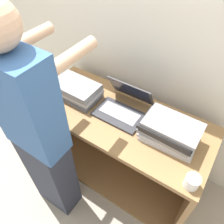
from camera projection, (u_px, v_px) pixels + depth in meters
The scene contains 8 objects.
ground_plane at pixel (99, 194), 2.04m from camera, with size 12.00×12.00×0.00m, color #9E9384.
wall_back at pixel (150, 44), 1.60m from camera, with size 8.00×0.05×2.40m.
cart at pixel (122, 140), 1.98m from camera, with size 1.43×0.63×0.80m.
laptop_open at pixel (123, 107), 1.65m from camera, with size 0.36×0.34×0.22m.
laptop_stack_left at pixel (77, 90), 1.75m from camera, with size 0.38×0.25×0.13m.
laptop_stack_right at pixel (170, 131), 1.44m from camera, with size 0.39×0.25×0.16m.
person at pixel (39, 138), 1.40m from camera, with size 0.40×0.53×1.74m.
mug at pixel (192, 182), 1.23m from camera, with size 0.09×0.09×0.09m.
Camera 1 is at (0.58, -0.66, 2.00)m, focal length 35.00 mm.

